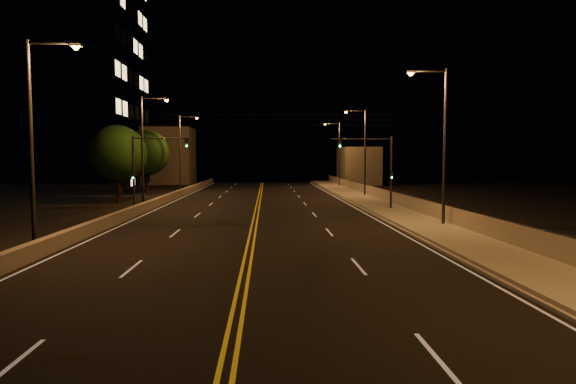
{
  "coord_description": "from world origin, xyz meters",
  "views": [
    {
      "loc": [
        0.83,
        -8.42,
        4.32
      ],
      "look_at": [
        2.0,
        18.0,
        2.5
      ],
      "focal_mm": 30.0,
      "sensor_mm": 36.0,
      "label": 1
    }
  ],
  "objects_px": {
    "tree_0": "(118,154)",
    "tree_1": "(119,155)",
    "streetlight_1": "(441,138)",
    "streetlight_3": "(338,150)",
    "streetlight_4": "(36,131)",
    "traffic_signal_left": "(146,164)",
    "tree_2": "(146,153)",
    "streetlight_2": "(363,147)",
    "building_tower": "(28,60)",
    "streetlight_6": "(182,149)",
    "traffic_signal_right": "(379,164)",
    "streetlight_5": "(145,144)"
  },
  "relations": [
    {
      "from": "streetlight_5",
      "to": "traffic_signal_left",
      "type": "height_order",
      "value": "streetlight_5"
    },
    {
      "from": "streetlight_4",
      "to": "tree_1",
      "type": "relative_size",
      "value": 1.3
    },
    {
      "from": "streetlight_3",
      "to": "tree_0",
      "type": "height_order",
      "value": "streetlight_3"
    },
    {
      "from": "streetlight_6",
      "to": "traffic_signal_right",
      "type": "xyz_separation_m",
      "value": [
        19.94,
        -23.05,
        -1.74
      ]
    },
    {
      "from": "streetlight_1",
      "to": "building_tower",
      "type": "bearing_deg",
      "value": 143.25
    },
    {
      "from": "streetlight_3",
      "to": "tree_1",
      "type": "height_order",
      "value": "streetlight_3"
    },
    {
      "from": "streetlight_1",
      "to": "streetlight_2",
      "type": "height_order",
      "value": "same"
    },
    {
      "from": "streetlight_1",
      "to": "streetlight_3",
      "type": "height_order",
      "value": "same"
    },
    {
      "from": "streetlight_1",
      "to": "streetlight_6",
      "type": "relative_size",
      "value": 1.0
    },
    {
      "from": "traffic_signal_left",
      "to": "streetlight_3",
      "type": "bearing_deg",
      "value": 58.65
    },
    {
      "from": "traffic_signal_right",
      "to": "traffic_signal_left",
      "type": "bearing_deg",
      "value": 180.0
    },
    {
      "from": "streetlight_2",
      "to": "traffic_signal_left",
      "type": "relative_size",
      "value": 1.6
    },
    {
      "from": "building_tower",
      "to": "streetlight_6",
      "type": "bearing_deg",
      "value": 13.44
    },
    {
      "from": "traffic_signal_left",
      "to": "tree_1",
      "type": "height_order",
      "value": "tree_1"
    },
    {
      "from": "streetlight_1",
      "to": "traffic_signal_right",
      "type": "bearing_deg",
      "value": 99.08
    },
    {
      "from": "streetlight_3",
      "to": "streetlight_4",
      "type": "relative_size",
      "value": 1.0
    },
    {
      "from": "streetlight_1",
      "to": "traffic_signal_left",
      "type": "relative_size",
      "value": 1.6
    },
    {
      "from": "streetlight_2",
      "to": "building_tower",
      "type": "height_order",
      "value": "building_tower"
    },
    {
      "from": "streetlight_1",
      "to": "tree_1",
      "type": "xyz_separation_m",
      "value": [
        -27.5,
        26.22,
        -0.86
      ]
    },
    {
      "from": "streetlight_5",
      "to": "streetlight_3",
      "type": "bearing_deg",
      "value": 53.4
    },
    {
      "from": "streetlight_3",
      "to": "traffic_signal_left",
      "type": "distance_m",
      "value": 39.13
    },
    {
      "from": "streetlight_1",
      "to": "streetlight_4",
      "type": "relative_size",
      "value": 1.0
    },
    {
      "from": "streetlight_4",
      "to": "tree_2",
      "type": "xyz_separation_m",
      "value": [
        -4.95,
        40.27,
        -0.49
      ]
    },
    {
      "from": "streetlight_6",
      "to": "building_tower",
      "type": "height_order",
      "value": "building_tower"
    },
    {
      "from": "traffic_signal_left",
      "to": "streetlight_2",
      "type": "bearing_deg",
      "value": 35.34
    },
    {
      "from": "tree_0",
      "to": "tree_1",
      "type": "xyz_separation_m",
      "value": [
        -2.15,
        7.45,
        -0.05
      ]
    },
    {
      "from": "streetlight_2",
      "to": "tree_2",
      "type": "bearing_deg",
      "value": 159.12
    },
    {
      "from": "traffic_signal_right",
      "to": "tree_2",
      "type": "bearing_deg",
      "value": 135.45
    },
    {
      "from": "traffic_signal_left",
      "to": "tree_0",
      "type": "xyz_separation_m",
      "value": [
        -5.01,
        9.18,
        0.93
      ]
    },
    {
      "from": "traffic_signal_left",
      "to": "streetlight_5",
      "type": "bearing_deg",
      "value": 104.23
    },
    {
      "from": "streetlight_5",
      "to": "building_tower",
      "type": "relative_size",
      "value": 0.3
    },
    {
      "from": "building_tower",
      "to": "tree_1",
      "type": "distance_m",
      "value": 15.61
    },
    {
      "from": "traffic_signal_left",
      "to": "tree_2",
      "type": "relative_size",
      "value": 0.75
    },
    {
      "from": "streetlight_2",
      "to": "streetlight_6",
      "type": "bearing_deg",
      "value": 158.13
    },
    {
      "from": "traffic_signal_left",
      "to": "streetlight_1",
      "type": "bearing_deg",
      "value": -25.25
    },
    {
      "from": "streetlight_3",
      "to": "streetlight_5",
      "type": "xyz_separation_m",
      "value": [
        -21.48,
        -28.92,
        0.0
      ]
    },
    {
      "from": "streetlight_3",
      "to": "tree_1",
      "type": "distance_m",
      "value": 32.21
    },
    {
      "from": "streetlight_1",
      "to": "tree_0",
      "type": "bearing_deg",
      "value": 143.47
    },
    {
      "from": "streetlight_4",
      "to": "building_tower",
      "type": "xyz_separation_m",
      "value": [
        -16.84,
        34.78,
        10.13
      ]
    },
    {
      "from": "tree_2",
      "to": "traffic_signal_right",
      "type": "bearing_deg",
      "value": -44.55
    },
    {
      "from": "streetlight_3",
      "to": "streetlight_4",
      "type": "height_order",
      "value": "same"
    },
    {
      "from": "streetlight_2",
      "to": "traffic_signal_right",
      "type": "height_order",
      "value": "streetlight_2"
    },
    {
      "from": "traffic_signal_right",
      "to": "tree_2",
      "type": "relative_size",
      "value": 0.75
    },
    {
      "from": "streetlight_2",
      "to": "tree_0",
      "type": "bearing_deg",
      "value": -168.32
    },
    {
      "from": "tree_0",
      "to": "tree_1",
      "type": "bearing_deg",
      "value": 106.08
    },
    {
      "from": "streetlight_1",
      "to": "tree_1",
      "type": "relative_size",
      "value": 1.3
    },
    {
      "from": "tree_1",
      "to": "tree_2",
      "type": "relative_size",
      "value": 0.93
    },
    {
      "from": "traffic_signal_right",
      "to": "tree_1",
      "type": "relative_size",
      "value": 0.81
    },
    {
      "from": "streetlight_5",
      "to": "streetlight_4",
      "type": "bearing_deg",
      "value": -90.0
    },
    {
      "from": "streetlight_2",
      "to": "traffic_signal_left",
      "type": "distance_m",
      "value": 25.0
    }
  ]
}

